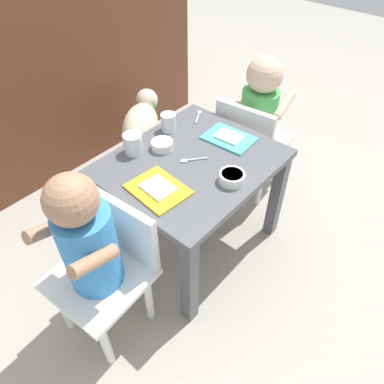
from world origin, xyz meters
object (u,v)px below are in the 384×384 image
object	(u,v)px
seated_child_left	(92,245)
water_cup_right	(133,145)
food_tray_right	(229,138)
cereal_bowl_left_side	(162,145)
dog	(142,124)
spoon_by_left_tray	(191,160)
spoon_by_right_tray	(198,115)
seated_child_right	(258,113)
veggie_bowl_near	(233,176)
food_tray_left	(158,189)
water_cup_left	(168,123)
dining_table	(192,177)

from	to	relation	value
seated_child_left	water_cup_right	bearing A→B (deg)	30.92
food_tray_right	cereal_bowl_left_side	xyz separation A→B (m)	(-0.21, 0.15, 0.01)
dog	water_cup_right	xyz separation A→B (m)	(-0.36, -0.37, 0.24)
spoon_by_left_tray	spoon_by_right_tray	bearing A→B (deg)	35.14
seated_child_right	veggie_bowl_near	size ratio (longest dim) A/B	7.64
food_tray_right	veggie_bowl_near	distance (m)	0.24
dog	veggie_bowl_near	size ratio (longest dim) A/B	4.46
seated_child_right	water_cup_right	bearing A→B (deg)	163.64
food_tray_left	spoon_by_left_tray	bearing A→B (deg)	7.21
water_cup_left	veggie_bowl_near	size ratio (longest dim) A/B	0.82
water_cup_left	water_cup_right	world-z (taller)	water_cup_right
water_cup_right	water_cup_left	bearing A→B (deg)	1.16
dining_table	seated_child_right	size ratio (longest dim) A/B	0.91
dining_table	cereal_bowl_left_side	distance (m)	0.16
seated_child_right	dog	bearing A→B (deg)	110.87
veggie_bowl_near	spoon_by_left_tray	world-z (taller)	veggie_bowl_near
cereal_bowl_left_side	spoon_by_left_tray	size ratio (longest dim) A/B	0.93
dog	water_cup_left	world-z (taller)	water_cup_left
dog	spoon_by_right_tray	xyz separation A→B (m)	(-0.02, -0.39, 0.21)
water_cup_right	veggie_bowl_near	xyz separation A→B (m)	(0.11, -0.36, -0.01)
dining_table	spoon_by_right_tray	xyz separation A→B (m)	(0.24, 0.17, 0.08)
food_tray_right	water_cup_right	size ratio (longest dim) A/B	2.57
dining_table	spoon_by_left_tray	bearing A→B (deg)	150.08
food_tray_left	water_cup_left	xyz separation A→B (m)	(0.27, 0.21, 0.03)
seated_child_left	spoon_by_right_tray	bearing A→B (deg)	15.88
seated_child_right	food_tray_right	distance (m)	0.28
seated_child_right	veggie_bowl_near	xyz separation A→B (m)	(-0.46, -0.20, 0.05)
dog	veggie_bowl_near	xyz separation A→B (m)	(-0.25, -0.73, 0.23)
dining_table	seated_child_left	size ratio (longest dim) A/B	0.87
veggie_bowl_near	cereal_bowl_left_side	xyz separation A→B (m)	(-0.02, 0.30, -0.00)
dog	spoon_by_left_tray	xyz separation A→B (m)	(-0.26, -0.56, 0.21)
water_cup_right	spoon_by_left_tray	xyz separation A→B (m)	(0.10, -0.19, -0.03)
dog	spoon_by_left_tray	world-z (taller)	spoon_by_left_tray
food_tray_left	spoon_by_right_tray	distance (m)	0.47
food_tray_right	seated_child_right	bearing A→B (deg)	9.63
dining_table	spoon_by_right_tray	bearing A→B (deg)	35.94
dining_table	veggie_bowl_near	distance (m)	0.20
seated_child_right	cereal_bowl_left_side	world-z (taller)	seated_child_right
veggie_bowl_near	spoon_by_right_tray	bearing A→B (deg)	55.82
seated_child_right	water_cup_right	xyz separation A→B (m)	(-0.56, 0.16, 0.06)
dog	food_tray_right	size ratio (longest dim) A/B	2.00
spoon_by_right_tray	cereal_bowl_left_side	bearing A→B (deg)	-169.85
seated_child_left	water_cup_right	distance (m)	0.42
food_tray_left	water_cup_right	bearing A→B (deg)	67.39
dining_table	water_cup_right	size ratio (longest dim) A/B	8.04
seated_child_right	water_cup_left	bearing A→B (deg)	155.84
dog	food_tray_left	xyz separation A→B (m)	(-0.45, -0.58, 0.22)
spoon_by_left_tray	dog	bearing A→B (deg)	65.03
spoon_by_left_tray	water_cup_left	bearing A→B (deg)	65.21
cereal_bowl_left_side	spoon_by_right_tray	xyz separation A→B (m)	(0.26, 0.05, -0.01)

